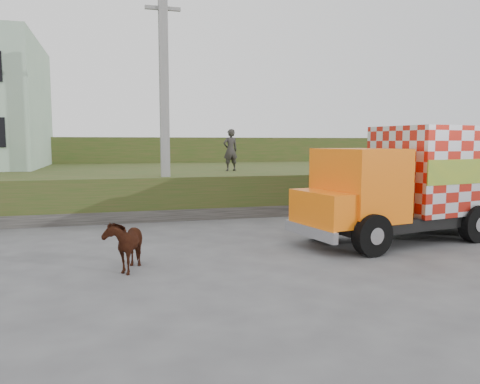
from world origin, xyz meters
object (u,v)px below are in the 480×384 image
object	(u,v)px
utility_pole	(164,102)
cargo_truck	(426,181)
cow	(125,244)
pedestrian	(230,150)

from	to	relation	value
utility_pole	cargo_truck	world-z (taller)	utility_pole
cow	utility_pole	bearing A→B (deg)	92.81
cow	pedestrian	xyz separation A→B (m)	(4.62, 9.10, 1.82)
utility_pole	cow	distance (m)	7.52
cargo_truck	pedestrian	xyz separation A→B (m)	(-3.65, 7.88, 0.76)
cargo_truck	cow	size ratio (longest dim) A/B	5.53
utility_pole	pedestrian	bearing A→B (deg)	41.21
utility_pole	cow	bearing A→B (deg)	-103.91
cow	pedestrian	distance (m)	10.37
utility_pole	cargo_truck	size ratio (longest dim) A/B	1.09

